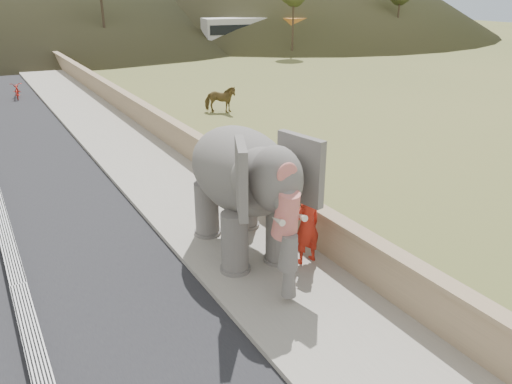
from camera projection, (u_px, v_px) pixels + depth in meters
ground at (234, 244)px, 12.77m from camera, size 160.00×160.00×0.00m
walkway at (121, 143)px, 20.71m from camera, size 3.00×120.00×0.15m
parapet at (158, 126)px, 21.29m from camera, size 0.30×120.00×1.10m
cow at (220, 99)px, 25.63m from camera, size 1.78×1.50×1.38m
distant_car at (232, 43)px, 49.73m from camera, size 4.32×1.94×1.44m
bus_white at (257, 33)px, 50.66m from camera, size 11.25×4.17×3.10m
bus_orange at (324, 32)px, 52.42m from camera, size 11.16×3.36×3.10m
elephant_and_man at (242, 188)px, 11.76m from camera, size 2.67×4.58×3.16m
motorcyclist at (5, 87)px, 28.59m from camera, size 2.32×1.87×1.82m
trees at (49, 19)px, 36.47m from camera, size 47.94×40.69×8.72m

